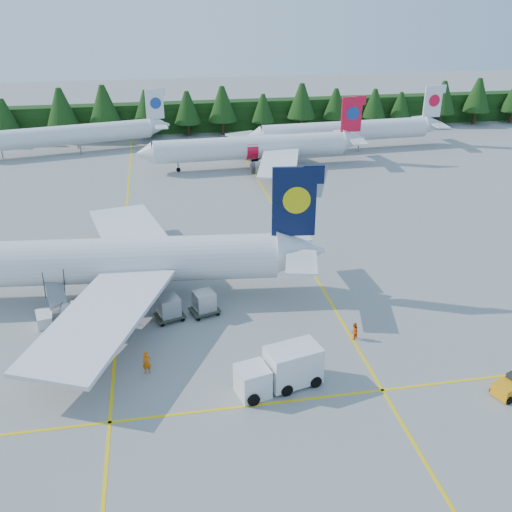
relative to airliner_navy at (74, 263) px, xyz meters
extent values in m
plane|color=#979691|center=(17.84, -12.52, -3.82)|extent=(320.00, 320.00, 0.00)
cube|color=yellow|center=(3.84, 7.48, -3.81)|extent=(0.25, 120.00, 0.01)
cube|color=yellow|center=(23.84, 7.48, -3.81)|extent=(0.25, 120.00, 0.01)
cube|color=yellow|center=(17.84, -18.52, -3.81)|extent=(80.00, 0.25, 0.01)
cube|color=black|center=(17.84, 69.48, -0.82)|extent=(220.00, 4.00, 6.00)
cylinder|color=silver|center=(0.71, -0.07, 0.09)|extent=(37.16, 8.00, 4.34)
cube|color=#061133|center=(20.69, -2.07, 5.52)|extent=(4.14, 0.79, 6.73)
cube|color=silver|center=(4.87, 8.79, -0.56)|extent=(9.83, 17.29, 1.23)
cylinder|color=slate|center=(2.42, 6.09, -2.08)|extent=(3.90, 2.64, 2.28)
cube|color=silver|center=(3.03, -9.58, -0.56)|extent=(12.51, 17.53, 1.23)
cylinder|color=slate|center=(1.16, -6.44, -2.08)|extent=(3.90, 2.64, 2.28)
cylinder|color=silver|center=(23.86, 41.05, -0.44)|extent=(32.01, 4.95, 3.75)
cone|color=silver|center=(6.62, 40.40, -0.44)|extent=(2.77, 3.85, 3.75)
cube|color=red|center=(41.20, 41.70, 4.25)|extent=(3.57, 0.46, 5.81)
cube|color=silver|center=(26.37, 49.12, -1.01)|extent=(10.13, 15.14, 1.06)
cylinder|color=slate|center=(24.60, 46.52, -2.32)|extent=(3.26, 2.09, 1.97)
cube|color=silver|center=(26.97, 33.19, -1.01)|extent=(9.26, 15.07, 1.06)
cylinder|color=slate|center=(25.00, 35.65, -2.32)|extent=(3.26, 2.09, 1.97)
cylinder|color=slate|center=(11.75, 40.59, -3.02)|extent=(0.23, 0.23, 1.59)
cylinder|color=silver|center=(-7.21, 56.27, -0.65)|extent=(30.05, 9.68, 3.53)
cube|color=silver|center=(8.74, 59.66, 3.76)|extent=(3.34, 1.00, 5.47)
cylinder|color=slate|center=(-18.35, 53.90, -3.11)|extent=(0.21, 0.21, 1.41)
cylinder|color=silver|center=(42.97, 49.69, -0.46)|extent=(31.84, 5.59, 3.73)
cone|color=silver|center=(25.86, 48.68, -0.46)|extent=(2.82, 3.87, 3.73)
cube|color=silver|center=(60.18, 50.71, 4.19)|extent=(3.55, 0.53, 5.78)
cylinder|color=slate|center=(30.95, 48.98, -3.07)|extent=(0.22, 0.22, 1.49)
cube|color=silver|center=(-1.20, -4.04, -3.28)|extent=(4.51, 3.09, 1.08)
cube|color=slate|center=(-1.68, -2.14, -1.57)|extent=(2.47, 4.17, 2.90)
cube|color=slate|center=(-2.16, -0.25, -0.25)|extent=(1.99, 1.57, 0.12)
cube|color=white|center=(14.16, -17.23, -2.65)|extent=(2.70, 2.70, 2.34)
cube|color=black|center=(14.16, -17.23, -2.09)|extent=(2.35, 2.51, 1.00)
cube|color=white|center=(17.40, -16.42, -2.15)|extent=(4.48, 3.34, 2.89)
cube|color=orange|center=(32.91, -20.58, -3.22)|extent=(2.92, 2.23, 1.02)
cube|color=#34392A|center=(8.51, -5.62, -3.36)|extent=(2.98, 2.61, 0.16)
cube|color=#ADB0B2|center=(8.51, -5.62, -2.39)|extent=(2.20, 2.17, 1.77)
cube|color=#34392A|center=(11.73, -5.21, -3.36)|extent=(2.98, 2.61, 0.16)
cube|color=#ADB0B2|center=(11.73, -5.21, -2.39)|extent=(2.20, 2.17, 1.77)
imported|color=#DD5904|center=(6.48, -13.28, -2.85)|extent=(0.75, 0.53, 1.93)
imported|color=#E14B04|center=(23.96, -11.49, -3.04)|extent=(0.95, 0.94, 1.55)
camera|label=1|loc=(8.47, -50.69, 23.57)|focal=40.00mm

